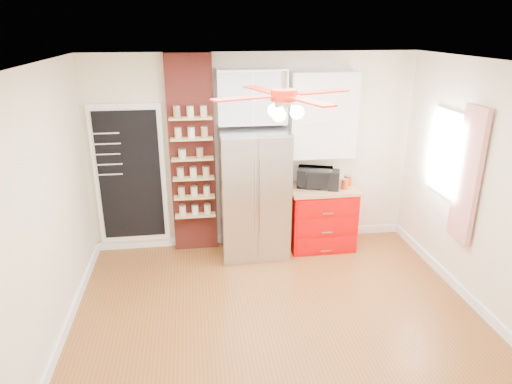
{
  "coord_description": "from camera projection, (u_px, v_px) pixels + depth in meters",
  "views": [
    {
      "loc": [
        -0.84,
        -4.09,
        3.03
      ],
      "look_at": [
        -0.13,
        0.9,
        1.17
      ],
      "focal_mm": 32.0,
      "sensor_mm": 36.0,
      "label": 1
    }
  ],
  "objects": [
    {
      "name": "floor",
      "position": [
        279.0,
        321.0,
        4.96
      ],
      "size": [
        4.5,
        4.5,
        0.0
      ],
      "primitive_type": "plane",
      "color": "brown",
      "rests_on": "ground"
    },
    {
      "name": "ceiling",
      "position": [
        285.0,
        64.0,
        4.02
      ],
      "size": [
        4.5,
        4.5,
        0.0
      ],
      "primitive_type": "plane",
      "color": "white",
      "rests_on": "wall_back"
    },
    {
      "name": "wall_back",
      "position": [
        254.0,
        153.0,
        6.35
      ],
      "size": [
        4.5,
        0.02,
        2.7
      ],
      "primitive_type": "cube",
      "color": "beige",
      "rests_on": "floor"
    },
    {
      "name": "wall_front",
      "position": [
        348.0,
        334.0,
        2.63
      ],
      "size": [
        4.5,
        0.02,
        2.7
      ],
      "primitive_type": "cube",
      "color": "beige",
      "rests_on": "floor"
    },
    {
      "name": "wall_left",
      "position": [
        42.0,
        219.0,
        4.19
      ],
      "size": [
        0.02,
        4.0,
        2.7
      ],
      "primitive_type": "cube",
      "color": "beige",
      "rests_on": "floor"
    },
    {
      "name": "wall_right",
      "position": [
        492.0,
        194.0,
        4.79
      ],
      "size": [
        0.02,
        4.0,
        2.7
      ],
      "primitive_type": "cube",
      "color": "beige",
      "rests_on": "floor"
    },
    {
      "name": "chalkboard",
      "position": [
        130.0,
        176.0,
        6.18
      ],
      "size": [
        0.95,
        0.05,
        1.95
      ],
      "color": "white",
      "rests_on": "wall_back"
    },
    {
      "name": "brick_pillar",
      "position": [
        192.0,
        156.0,
        6.16
      ],
      "size": [
        0.6,
        0.16,
        2.7
      ],
      "primitive_type": "cube",
      "color": "maroon",
      "rests_on": "floor"
    },
    {
      "name": "fridge",
      "position": [
        254.0,
        194.0,
        6.16
      ],
      "size": [
        0.9,
        0.7,
        1.75
      ],
      "primitive_type": "cube",
      "color": "silver",
      "rests_on": "floor"
    },
    {
      "name": "upper_glass_cabinet",
      "position": [
        252.0,
        96.0,
        5.9
      ],
      "size": [
        0.9,
        0.35,
        0.7
      ],
      "primitive_type": "cube",
      "color": "white",
      "rests_on": "wall_back"
    },
    {
      "name": "red_cabinet",
      "position": [
        321.0,
        217.0,
        6.48
      ],
      "size": [
        0.94,
        0.64,
        0.9
      ],
      "color": "#C60102",
      "rests_on": "floor"
    },
    {
      "name": "upper_shelf_unit",
      "position": [
        323.0,
        115.0,
        6.15
      ],
      "size": [
        0.9,
        0.3,
        1.15
      ],
      "primitive_type": "cube",
      "color": "white",
      "rests_on": "wall_back"
    },
    {
      "name": "window",
      "position": [
        447.0,
        153.0,
        5.55
      ],
      "size": [
        0.04,
        0.75,
        1.05
      ],
      "primitive_type": "cube",
      "color": "white",
      "rests_on": "wall_right"
    },
    {
      "name": "curtain",
      "position": [
        468.0,
        175.0,
        5.07
      ],
      "size": [
        0.06,
        0.4,
        1.55
      ],
      "primitive_type": "cube",
      "color": "red",
      "rests_on": "wall_right"
    },
    {
      "name": "ceiling_fan",
      "position": [
        284.0,
        96.0,
        4.12
      ],
      "size": [
        1.4,
        1.4,
        0.44
      ],
      "color": "silver",
      "rests_on": "ceiling"
    },
    {
      "name": "toaster_oven",
      "position": [
        315.0,
        178.0,
        6.32
      ],
      "size": [
        0.56,
        0.46,
        0.27
      ],
      "primitive_type": "imported",
      "rotation": [
        0.0,
        0.0,
        -0.31
      ],
      "color": "black",
      "rests_on": "red_cabinet"
    },
    {
      "name": "coffee_maker",
      "position": [
        334.0,
        180.0,
        6.22
      ],
      "size": [
        0.2,
        0.25,
        0.26
      ],
      "primitive_type": "cube",
      "rotation": [
        0.0,
        0.0,
        -0.31
      ],
      "color": "black",
      "rests_on": "red_cabinet"
    },
    {
      "name": "canister_left",
      "position": [
        345.0,
        184.0,
        6.25
      ],
      "size": [
        0.11,
        0.11,
        0.13
      ],
      "primitive_type": "cylinder",
      "rotation": [
        0.0,
        0.0,
        -0.33
      ],
      "color": "#B33409",
      "rests_on": "red_cabinet"
    },
    {
      "name": "canister_right",
      "position": [
        348.0,
        181.0,
        6.39
      ],
      "size": [
        0.14,
        0.14,
        0.14
      ],
      "primitive_type": "cylinder",
      "rotation": [
        0.0,
        0.0,
        0.41
      ],
      "color": "#A32109",
      "rests_on": "red_cabinet"
    },
    {
      "name": "pantry_jar_oats",
      "position": [
        182.0,
        154.0,
        5.97
      ],
      "size": [
        0.11,
        0.11,
        0.12
      ],
      "primitive_type": "cylinder",
      "rotation": [
        0.0,
        0.0,
        -0.17
      ],
      "color": "beige",
      "rests_on": "brick_pillar"
    },
    {
      "name": "pantry_jar_beans",
      "position": [
        200.0,
        153.0,
        6.0
      ],
      "size": [
        0.11,
        0.11,
        0.12
      ],
      "primitive_type": "cylinder",
      "rotation": [
        0.0,
        0.0,
        -0.19
      ],
      "color": "olive",
      "rests_on": "brick_pillar"
    }
  ]
}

